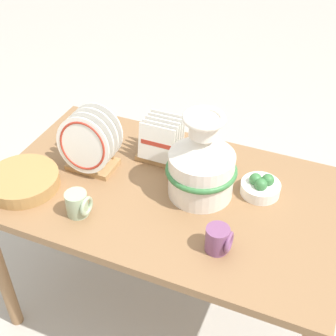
# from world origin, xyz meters

# --- Properties ---
(ground_plane) EXTENTS (14.00, 14.00, 0.00)m
(ground_plane) POSITION_xyz_m (0.00, 0.00, 0.00)
(ground_plane) COLOR #B2ADA3
(display_table) EXTENTS (1.35, 0.80, 0.75)m
(display_table) POSITION_xyz_m (0.00, 0.00, 0.66)
(display_table) COLOR olive
(display_table) RESTS_ON ground_plane
(ceramic_vase) EXTENTS (0.27, 0.27, 0.35)m
(ceramic_vase) POSITION_xyz_m (0.12, 0.04, 0.89)
(ceramic_vase) COLOR white
(ceramic_vase) RESTS_ON display_table
(dish_rack_round_plates) EXTENTS (0.23, 0.16, 0.26)m
(dish_rack_round_plates) POSITION_xyz_m (-0.34, 0.01, 0.86)
(dish_rack_round_plates) COLOR tan
(dish_rack_round_plates) RESTS_ON display_table
(dish_rack_square_plates) EXTENTS (0.19, 0.15, 0.18)m
(dish_rack_square_plates) POSITION_xyz_m (-0.11, 0.19, 0.81)
(dish_rack_square_plates) COLOR tan
(dish_rack_square_plates) RESTS_ON display_table
(wicker_charger_stack) EXTENTS (0.28, 0.28, 0.05)m
(wicker_charger_stack) POSITION_xyz_m (-0.53, -0.19, 0.77)
(wicker_charger_stack) COLOR #AD7F47
(wicker_charger_stack) RESTS_ON display_table
(mug_plum_glaze) EXTENTS (0.09, 0.08, 0.09)m
(mug_plum_glaze) POSITION_xyz_m (0.27, -0.21, 0.79)
(mug_plum_glaze) COLOR #7A4770
(mug_plum_glaze) RESTS_ON display_table
(mug_sage_glaze) EXTENTS (0.09, 0.08, 0.09)m
(mug_sage_glaze) POSITION_xyz_m (-0.25, -0.24, 0.79)
(mug_sage_glaze) COLOR #9EB28E
(mug_sage_glaze) RESTS_ON display_table
(fruit_bowl) EXTENTS (0.15, 0.15, 0.08)m
(fruit_bowl) POSITION_xyz_m (0.33, 0.12, 0.78)
(fruit_bowl) COLOR white
(fruit_bowl) RESTS_ON display_table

